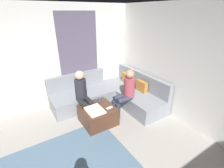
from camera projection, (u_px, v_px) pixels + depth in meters
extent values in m
cube|color=silver|center=(213.00, 75.00, 3.17)|extent=(6.00, 0.12, 2.70)
cube|color=silver|center=(28.00, 62.00, 4.00)|extent=(0.12, 6.00, 2.70)
cube|color=#595166|center=(79.00, 59.00, 4.60)|extent=(0.06, 1.10, 2.50)
cube|color=gray|center=(132.00, 96.00, 4.75)|extent=(2.10, 0.85, 0.42)
cube|color=gray|center=(142.00, 80.00, 4.74)|extent=(2.10, 0.14, 0.45)
cube|color=gray|center=(83.00, 99.00, 4.61)|extent=(0.85, 1.70, 0.42)
cube|color=gray|center=(77.00, 81.00, 4.70)|extent=(0.14, 1.70, 0.45)
cube|color=#B27233|center=(126.00, 79.00, 5.08)|extent=(0.36, 0.12, 0.36)
cube|color=#B27233|center=(142.00, 87.00, 4.55)|extent=(0.36, 0.12, 0.36)
cube|color=#4C2D1E|center=(98.00, 115.00, 3.90)|extent=(0.76, 0.76, 0.42)
cube|color=white|center=(95.00, 110.00, 3.67)|extent=(0.44, 0.36, 0.04)
cylinder|color=#334C72|center=(100.00, 100.00, 4.05)|extent=(0.08, 0.08, 0.10)
cube|color=white|center=(109.00, 108.00, 3.78)|extent=(0.05, 0.15, 0.02)
cylinder|color=#2D3347|center=(118.00, 111.00, 4.05)|extent=(0.12, 0.12, 0.42)
cylinder|color=#2D3347|center=(114.00, 108.00, 4.19)|extent=(0.12, 0.12, 0.42)
cylinder|color=#2D3347|center=(125.00, 100.00, 4.03)|extent=(0.12, 0.40, 0.12)
cylinder|color=#2D3347|center=(120.00, 97.00, 4.17)|extent=(0.12, 0.40, 0.12)
cylinder|color=#993F4C|center=(129.00, 87.00, 4.10)|extent=(0.28, 0.28, 0.50)
sphere|color=tan|center=(130.00, 74.00, 3.95)|extent=(0.22, 0.22, 0.22)
cylinder|color=black|center=(92.00, 113.00, 3.97)|extent=(0.12, 0.12, 0.42)
cylinder|color=black|center=(85.00, 115.00, 3.89)|extent=(0.12, 0.12, 0.42)
cylinder|color=black|center=(88.00, 100.00, 4.02)|extent=(0.40, 0.12, 0.12)
cylinder|color=black|center=(81.00, 102.00, 3.93)|extent=(0.40, 0.12, 0.12)
cylinder|color=#26262D|center=(81.00, 89.00, 4.02)|extent=(0.28, 0.28, 0.50)
sphere|color=#D8AD8C|center=(79.00, 75.00, 3.87)|extent=(0.22, 0.22, 0.22)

